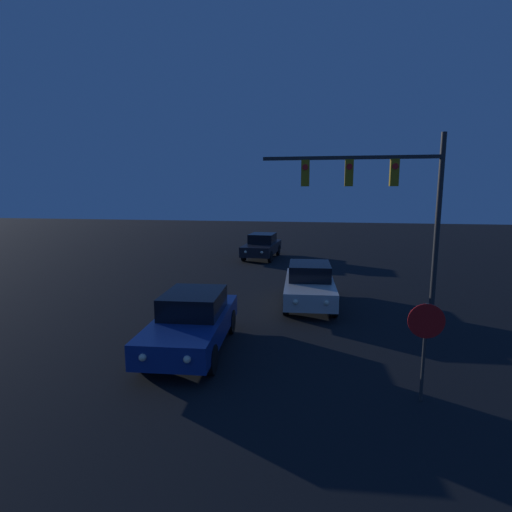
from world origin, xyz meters
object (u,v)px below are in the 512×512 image
object	(u,v)px
car_far	(262,246)
stop_sign	(425,334)
traffic_signal_mast	(385,194)
car_mid	(309,284)
car_near	(192,321)

from	to	relation	value
car_far	stop_sign	bearing A→B (deg)	112.67
stop_sign	car_far	bearing A→B (deg)	109.52
stop_sign	traffic_signal_mast	bearing A→B (deg)	92.04
car_mid	stop_sign	distance (m)	7.75
car_mid	traffic_signal_mast	size ratio (longest dim) A/B	0.77
car_far	stop_sign	xyz separation A→B (m)	(6.41, -18.08, 0.71)
car_mid	car_near	bearing A→B (deg)	55.49
traffic_signal_mast	stop_sign	world-z (taller)	traffic_signal_mast
car_far	traffic_signal_mast	xyz separation A→B (m)	(6.21, -12.47, 3.61)
car_far	stop_sign	size ratio (longest dim) A/B	2.24
car_near	car_mid	xyz separation A→B (m)	(3.15, 5.24, 0.00)
car_mid	car_far	world-z (taller)	same
car_near	car_mid	world-z (taller)	same
car_near	car_mid	size ratio (longest dim) A/B	1.00
car_far	traffic_signal_mast	size ratio (longest dim) A/B	0.77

